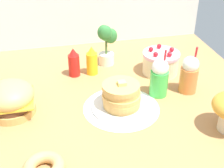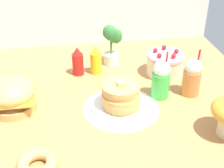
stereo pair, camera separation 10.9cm
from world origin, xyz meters
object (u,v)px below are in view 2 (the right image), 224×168
object	(u,v)px
burger	(12,95)
donut_pink_glaze	(37,164)
pancake_stack	(121,98)
orange_float_cup	(192,77)
layer_cake	(165,64)
cream_soda_cup	(161,79)
potted_plant	(112,43)
ketchup_bottle	(78,62)
mustard_bottle	(96,61)

from	to	relation	value
burger	donut_pink_glaze	size ratio (longest dim) A/B	1.43
pancake_stack	orange_float_cup	xyz separation A→B (m)	(0.49, 0.10, 0.05)
layer_cake	cream_soda_cup	world-z (taller)	cream_soda_cup
burger	potted_plant	bearing A→B (deg)	35.94
burger	pancake_stack	xyz separation A→B (m)	(0.67, -0.11, -0.02)
orange_float_cup	donut_pink_glaze	distance (m)	1.13
donut_pink_glaze	potted_plant	distance (m)	1.19
layer_cake	ketchup_bottle	size ratio (longest dim) A/B	1.25
layer_cake	ketchup_bottle	world-z (taller)	ketchup_bottle
ketchup_bottle	pancake_stack	bearing A→B (deg)	-64.09
layer_cake	cream_soda_cup	size ratio (longest dim) A/B	0.83
ketchup_bottle	cream_soda_cup	bearing A→B (deg)	-36.68
orange_float_cup	donut_pink_glaze	world-z (taller)	orange_float_cup
donut_pink_glaze	pancake_stack	bearing A→B (deg)	41.21
donut_pink_glaze	potted_plant	bearing A→B (deg)	63.10
burger	donut_pink_glaze	xyz separation A→B (m)	(0.17, -0.54, -0.07)
burger	potted_plant	distance (m)	0.87
mustard_bottle	orange_float_cup	size ratio (longest dim) A/B	0.67
mustard_bottle	pancake_stack	bearing A→B (deg)	-77.98
ketchup_bottle	cream_soda_cup	world-z (taller)	cream_soda_cup
pancake_stack	cream_soda_cup	world-z (taller)	cream_soda_cup
ketchup_bottle	burger	bearing A→B (deg)	-138.49
pancake_stack	ketchup_bottle	world-z (taller)	ketchup_bottle
mustard_bottle	donut_pink_glaze	size ratio (longest dim) A/B	1.08
layer_cake	orange_float_cup	bearing A→B (deg)	-71.90
burger	cream_soda_cup	size ratio (longest dim) A/B	0.88
cream_soda_cup	potted_plant	world-z (taller)	potted_plant
burger	donut_pink_glaze	bearing A→B (deg)	-72.39
burger	layer_cake	world-z (taller)	burger
mustard_bottle	donut_pink_glaze	xyz separation A→B (m)	(-0.39, -0.92, -0.07)
layer_cake	potted_plant	xyz separation A→B (m)	(-0.36, 0.23, 0.09)
cream_soda_cup	mustard_bottle	bearing A→B (deg)	135.08
burger	potted_plant	world-z (taller)	potted_plant
pancake_stack	orange_float_cup	bearing A→B (deg)	11.41
cream_soda_cup	potted_plant	xyz separation A→B (m)	(-0.25, 0.52, 0.05)
burger	layer_cake	size ratio (longest dim) A/B	1.06
ketchup_bottle	mustard_bottle	world-z (taller)	same
pancake_stack	potted_plant	size ratio (longest dim) A/B	1.11
mustard_bottle	cream_soda_cup	world-z (taller)	cream_soda_cup
cream_soda_cup	potted_plant	bearing A→B (deg)	115.44
ketchup_bottle	potted_plant	bearing A→B (deg)	25.29
ketchup_bottle	donut_pink_glaze	world-z (taller)	ketchup_bottle
orange_float_cup	pancake_stack	bearing A→B (deg)	-168.59
burger	donut_pink_glaze	distance (m)	0.57
ketchup_bottle	layer_cake	bearing A→B (deg)	-9.10
orange_float_cup	potted_plant	distance (m)	0.69
layer_cake	potted_plant	size ratio (longest dim) A/B	0.82
cream_soda_cup	orange_float_cup	world-z (taller)	same
pancake_stack	ketchup_bottle	bearing A→B (deg)	115.91
mustard_bottle	cream_soda_cup	bearing A→B (deg)	-44.92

